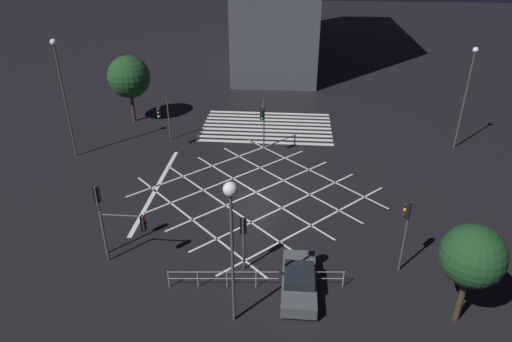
{
  "coord_description": "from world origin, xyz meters",
  "views": [
    {
      "loc": [
        -2.34,
        27.76,
        16.47
      ],
      "look_at": [
        0.0,
        0.0,
        1.71
      ],
      "focal_mm": 32.0,
      "sensor_mm": 36.0,
      "label": 1
    }
  ],
  "objects_px": {
    "traffic_light_ne_cross": "(99,206)",
    "traffic_light_median_north": "(244,233)",
    "traffic_light_median_south": "(263,117)",
    "street_lamp_far": "(231,216)",
    "traffic_light_ne_main": "(128,227)",
    "street_tree_far": "(473,256)",
    "street_tree_near": "(129,77)",
    "street_lamp_east": "(61,80)",
    "street_lamp_west": "(468,83)",
    "waiting_car": "(299,281)",
    "traffic_light_nw_main": "(406,222)",
    "traffic_light_se_cross": "(163,113)"
  },
  "relations": [
    {
      "from": "traffic_light_median_north",
      "to": "traffic_light_median_south",
      "type": "xyz_separation_m",
      "value": [
        -0.01,
        -14.49,
        0.91
      ]
    },
    {
      "from": "traffic_light_nw_main",
      "to": "street_tree_far",
      "type": "xyz_separation_m",
      "value": [
        -2.1,
        3.41,
        0.65
      ]
    },
    {
      "from": "traffic_light_nw_main",
      "to": "traffic_light_ne_cross",
      "type": "distance_m",
      "value": 16.39
    },
    {
      "from": "traffic_light_ne_main",
      "to": "street_tree_near",
      "type": "distance_m",
      "value": 21.97
    },
    {
      "from": "street_tree_near",
      "to": "waiting_car",
      "type": "distance_m",
      "value": 27.72
    },
    {
      "from": "street_lamp_far",
      "to": "street_tree_near",
      "type": "distance_m",
      "value": 27.85
    },
    {
      "from": "street_lamp_east",
      "to": "waiting_car",
      "type": "xyz_separation_m",
      "value": [
        -18.31,
        14.41,
        -5.75
      ]
    },
    {
      "from": "traffic_light_ne_main",
      "to": "traffic_light_se_cross",
      "type": "height_order",
      "value": "traffic_light_se_cross"
    },
    {
      "from": "traffic_light_ne_main",
      "to": "street_lamp_east",
      "type": "height_order",
      "value": "street_lamp_east"
    },
    {
      "from": "street_lamp_east",
      "to": "waiting_car",
      "type": "relative_size",
      "value": 2.1
    },
    {
      "from": "traffic_light_ne_main",
      "to": "traffic_light_median_south",
      "type": "relative_size",
      "value": 0.72
    },
    {
      "from": "traffic_light_median_north",
      "to": "street_lamp_far",
      "type": "height_order",
      "value": "street_lamp_far"
    },
    {
      "from": "street_lamp_east",
      "to": "street_lamp_west",
      "type": "distance_m",
      "value": 31.83
    },
    {
      "from": "traffic_light_ne_cross",
      "to": "traffic_light_median_north",
      "type": "height_order",
      "value": "traffic_light_ne_cross"
    },
    {
      "from": "traffic_light_median_south",
      "to": "street_tree_far",
      "type": "bearing_deg",
      "value": 31.07
    },
    {
      "from": "traffic_light_ne_cross",
      "to": "street_lamp_west",
      "type": "height_order",
      "value": "street_lamp_west"
    },
    {
      "from": "street_lamp_far",
      "to": "street_tree_far",
      "type": "height_order",
      "value": "street_lamp_far"
    },
    {
      "from": "traffic_light_nw_main",
      "to": "traffic_light_ne_main",
      "type": "relative_size",
      "value": 1.37
    },
    {
      "from": "traffic_light_nw_main",
      "to": "traffic_light_ne_cross",
      "type": "relative_size",
      "value": 1.0
    },
    {
      "from": "traffic_light_median_north",
      "to": "street_tree_far",
      "type": "relative_size",
      "value": 0.63
    },
    {
      "from": "waiting_car",
      "to": "street_lamp_east",
      "type": "bearing_deg",
      "value": 51.81
    },
    {
      "from": "traffic_light_ne_cross",
      "to": "street_lamp_east",
      "type": "distance_m",
      "value": 14.59
    },
    {
      "from": "traffic_light_median_south",
      "to": "street_lamp_far",
      "type": "bearing_deg",
      "value": -0.21
    },
    {
      "from": "traffic_light_median_north",
      "to": "street_lamp_east",
      "type": "bearing_deg",
      "value": 49.92
    },
    {
      "from": "traffic_light_ne_main",
      "to": "street_tree_far",
      "type": "xyz_separation_m",
      "value": [
        -16.74,
        2.9,
        1.41
      ]
    },
    {
      "from": "traffic_light_se_cross",
      "to": "street_tree_near",
      "type": "relative_size",
      "value": 0.65
    },
    {
      "from": "traffic_light_se_cross",
      "to": "street_lamp_far",
      "type": "height_order",
      "value": "street_lamp_far"
    },
    {
      "from": "traffic_light_nw_main",
      "to": "traffic_light_ne_main",
      "type": "xyz_separation_m",
      "value": [
        14.65,
        0.52,
        -0.77
      ]
    },
    {
      "from": "traffic_light_ne_main",
      "to": "street_tree_far",
      "type": "height_order",
      "value": "street_tree_far"
    },
    {
      "from": "traffic_light_nw_main",
      "to": "traffic_light_median_south",
      "type": "xyz_separation_m",
      "value": [
        8.38,
        -13.97,
        0.14
      ]
    },
    {
      "from": "traffic_light_ne_main",
      "to": "street_lamp_far",
      "type": "bearing_deg",
      "value": -31.52
    },
    {
      "from": "traffic_light_ne_main",
      "to": "street_lamp_west",
      "type": "xyz_separation_m",
      "value": [
        -22.49,
        -17.1,
        3.29
      ]
    },
    {
      "from": "street_lamp_east",
      "to": "street_tree_far",
      "type": "bearing_deg",
      "value": 148.55
    },
    {
      "from": "traffic_light_ne_main",
      "to": "traffic_light_se_cross",
      "type": "bearing_deg",
      "value": 97.85
    },
    {
      "from": "traffic_light_ne_cross",
      "to": "street_tree_near",
      "type": "height_order",
      "value": "street_tree_near"
    },
    {
      "from": "street_lamp_east",
      "to": "street_lamp_west",
      "type": "relative_size",
      "value": 1.11
    },
    {
      "from": "traffic_light_median_south",
      "to": "street_tree_near",
      "type": "xyz_separation_m",
      "value": [
        12.97,
        -6.34,
        1.1
      ]
    },
    {
      "from": "traffic_light_se_cross",
      "to": "traffic_light_median_south",
      "type": "height_order",
      "value": "traffic_light_median_south"
    },
    {
      "from": "traffic_light_median_north",
      "to": "street_lamp_far",
      "type": "xyz_separation_m",
      "value": [
        0.06,
        3.8,
        3.53
      ]
    },
    {
      "from": "street_tree_near",
      "to": "waiting_car",
      "type": "bearing_deg",
      "value": 125.53
    },
    {
      "from": "street_lamp_far",
      "to": "street_tree_near",
      "type": "relative_size",
      "value": 1.19
    },
    {
      "from": "traffic_light_ne_cross",
      "to": "waiting_car",
      "type": "bearing_deg",
      "value": -101.28
    },
    {
      "from": "traffic_light_ne_main",
      "to": "traffic_light_median_north",
      "type": "bearing_deg",
      "value": -0.06
    },
    {
      "from": "street_lamp_west",
      "to": "street_tree_far",
      "type": "xyz_separation_m",
      "value": [
        5.75,
        20.0,
        -1.87
      ]
    },
    {
      "from": "traffic_light_se_cross",
      "to": "street_lamp_east",
      "type": "height_order",
      "value": "street_lamp_east"
    },
    {
      "from": "traffic_light_nw_main",
      "to": "traffic_light_se_cross",
      "type": "height_order",
      "value": "traffic_light_nw_main"
    },
    {
      "from": "traffic_light_ne_cross",
      "to": "traffic_light_se_cross",
      "type": "height_order",
      "value": "traffic_light_ne_cross"
    },
    {
      "from": "traffic_light_se_cross",
      "to": "traffic_light_median_north",
      "type": "height_order",
      "value": "traffic_light_se_cross"
    },
    {
      "from": "street_tree_near",
      "to": "waiting_car",
      "type": "relative_size",
      "value": 1.41
    },
    {
      "from": "traffic_light_ne_main",
      "to": "street_lamp_west",
      "type": "distance_m",
      "value": 28.44
    }
  ]
}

